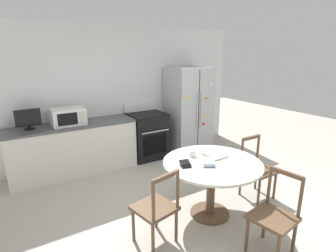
{
  "coord_description": "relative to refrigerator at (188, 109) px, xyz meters",
  "views": [
    {
      "loc": [
        -2.04,
        -2.31,
        2.09
      ],
      "look_at": [
        0.12,
        1.15,
        0.95
      ],
      "focal_mm": 28.0,
      "sensor_mm": 36.0,
      "label": 1
    }
  ],
  "objects": [
    {
      "name": "microwave",
      "position": [
        -2.48,
        0.07,
        0.14
      ],
      "size": [
        0.54,
        0.39,
        0.29
      ],
      "color": "white",
      "rests_on": "kitchen_counter"
    },
    {
      "name": "mail_stack",
      "position": [
        -1.07,
        -2.07,
        -0.14
      ],
      "size": [
        0.26,
        0.33,
        0.02
      ],
      "color": "white",
      "rests_on": "dining_table"
    },
    {
      "name": "dining_chair_right",
      "position": [
        -0.34,
        -2.21,
        -0.47
      ],
      "size": [
        0.42,
        0.42,
        0.9
      ],
      "rotation": [
        0.0,
        0.0,
        3.13
      ],
      "color": "brown",
      "rests_on": "ground_plane"
    },
    {
      "name": "refrigerator",
      "position": [
        0.0,
        0.0,
        0.0
      ],
      "size": [
        0.86,
        0.77,
        1.81
      ],
      "color": "#B2B5BA",
      "rests_on": "ground_plane"
    },
    {
      "name": "candle_glass",
      "position": [
        -1.33,
        -1.92,
        -0.11
      ],
      "size": [
        0.09,
        0.09,
        0.08
      ],
      "color": "silver",
      "rests_on": "dining_table"
    },
    {
      "name": "kitchen_counter",
      "position": [
        -2.43,
        0.08,
        -0.45
      ],
      "size": [
        2.16,
        0.64,
        0.9
      ],
      "color": "silver",
      "rests_on": "ground_plane"
    },
    {
      "name": "oven_range",
      "position": [
        -0.99,
        0.05,
        -0.43
      ],
      "size": [
        0.72,
        0.68,
        1.08
      ],
      "color": "black",
      "rests_on": "ground_plane"
    },
    {
      "name": "ground_plane",
      "position": [
        -1.3,
        -2.21,
        -0.9
      ],
      "size": [
        14.0,
        14.0,
        0.0
      ],
      "primitive_type": "plane",
      "color": "#B2ADA3"
    },
    {
      "name": "countertop_tv",
      "position": [
        -3.09,
        0.11,
        0.18
      ],
      "size": [
        0.38,
        0.16,
        0.33
      ],
      "color": "black",
      "rests_on": "kitchen_counter"
    },
    {
      "name": "back_wall",
      "position": [
        -1.3,
        0.44,
        0.4
      ],
      "size": [
        5.2,
        0.1,
        2.6
      ],
      "color": "silver",
      "rests_on": "ground_plane"
    },
    {
      "name": "dining_chair_near",
      "position": [
        -1.12,
        -3.08,
        -0.47
      ],
      "size": [
        0.47,
        0.47,
        0.9
      ],
      "rotation": [
        0.0,
        0.0,
        1.71
      ],
      "color": "brown",
      "rests_on": "ground_plane"
    },
    {
      "name": "dining_chair_left",
      "position": [
        -2.1,
        -2.3,
        -0.47
      ],
      "size": [
        0.5,
        0.5,
        0.9
      ],
      "rotation": [
        0.0,
        0.0,
        6.48
      ],
      "color": "brown",
      "rests_on": "ground_plane"
    },
    {
      "name": "dining_table",
      "position": [
        -1.23,
        -2.2,
        -0.28
      ],
      "size": [
        1.26,
        1.26,
        0.76
      ],
      "color": "beige",
      "rests_on": "ground_plane"
    },
    {
      "name": "folded_napkin",
      "position": [
        -1.37,
        -2.31,
        -0.12
      ],
      "size": [
        0.15,
        0.12,
        0.05
      ],
      "color": "#A3BCDB",
      "rests_on": "dining_table"
    },
    {
      "name": "wallet",
      "position": [
        -1.6,
        -2.14,
        -0.12
      ],
      "size": [
        0.15,
        0.15,
        0.07
      ],
      "color": "black",
      "rests_on": "dining_table"
    }
  ]
}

